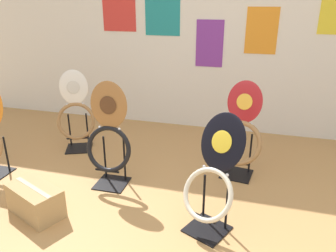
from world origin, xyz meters
TOP-DOWN VIEW (x-y plane):
  - wall_back at (-0.00, 2.52)m, footprint 8.00×0.07m
  - toilet_seat_display_crimson_swirl at (0.36, 1.33)m, footprint 0.45×0.35m
  - toilet_seat_display_jazz_black at (0.24, 0.47)m, footprint 0.49×0.49m
  - toilet_seat_display_woodgrain at (-0.73, 0.83)m, footprint 0.42×0.29m
  - toilet_seat_display_white_plain at (-1.41, 1.44)m, footprint 0.44×0.37m
  - storage_box at (-1.12, 0.27)m, footprint 0.52×0.41m

SIDE VIEW (x-z plane):
  - storage_box at x=-1.12m, z-range 0.00..0.24m
  - toilet_seat_display_jazz_black at x=0.24m, z-range -0.02..0.84m
  - toilet_seat_display_white_plain at x=-1.41m, z-range -0.03..0.86m
  - toilet_seat_display_crimson_swirl at x=0.36m, z-range -0.03..0.87m
  - toilet_seat_display_woodgrain at x=-0.73m, z-range -0.03..0.92m
  - wall_back at x=0.00m, z-range 0.00..2.60m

